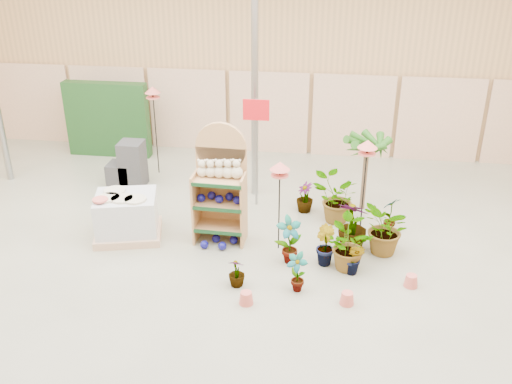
# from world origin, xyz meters

# --- Properties ---
(room) EXTENTS (15.20, 12.10, 4.70)m
(room) POSITION_xyz_m (0.00, 0.91, 2.21)
(room) COLOR gray
(room) RESTS_ON ground
(display_shelf) EXTENTS (0.92, 0.59, 2.15)m
(display_shelf) POSITION_xyz_m (-0.34, 1.64, 0.98)
(display_shelf) COLOR #AA7B4D
(display_shelf) RESTS_ON ground
(teddy_bears) EXTENTS (0.80, 0.22, 0.35)m
(teddy_bears) POSITION_xyz_m (-0.31, 1.54, 1.36)
(teddy_bears) COLOR beige
(teddy_bears) RESTS_ON display_shelf
(gazing_balls_shelf) EXTENTS (0.79, 0.27, 0.15)m
(gazing_balls_shelf) POSITION_xyz_m (-0.34, 1.51, 0.84)
(gazing_balls_shelf) COLOR navy
(gazing_balls_shelf) RESTS_ON display_shelf
(gazing_balls_floor) EXTENTS (0.63, 0.39, 0.15)m
(gazing_balls_floor) POSITION_xyz_m (-0.33, 1.29, 0.07)
(gazing_balls_floor) COLOR navy
(gazing_balls_floor) RESTS_ON ground
(pallet_stack) EXTENTS (1.35, 1.21, 0.86)m
(pallet_stack) POSITION_xyz_m (-2.03, 1.40, 0.41)
(pallet_stack) COLOR tan
(pallet_stack) RESTS_ON ground
(charcoal_planters) EXTENTS (0.80, 0.50, 1.00)m
(charcoal_planters) POSITION_xyz_m (-2.75, 3.54, 0.42)
(charcoal_planters) COLOR #2B2B2C
(charcoal_planters) RESTS_ON ground
(trellis_stock) EXTENTS (2.00, 0.30, 1.80)m
(trellis_stock) POSITION_xyz_m (-3.80, 5.20, 0.90)
(trellis_stock) COLOR #194219
(trellis_stock) RESTS_ON ground
(offer_sign) EXTENTS (0.50, 0.08, 2.20)m
(offer_sign) POSITION_xyz_m (0.10, 2.98, 1.57)
(offer_sign) COLOR gray
(offer_sign) RESTS_ON ground
(bird_table_front) EXTENTS (0.34, 0.34, 1.64)m
(bird_table_front) POSITION_xyz_m (0.72, 1.36, 1.52)
(bird_table_front) COLOR black
(bird_table_front) RESTS_ON ground
(bird_table_right) EXTENTS (0.34, 0.34, 1.88)m
(bird_table_right) POSITION_xyz_m (2.14, 1.94, 1.75)
(bird_table_right) COLOR black
(bird_table_right) RESTS_ON ground
(bird_table_back) EXTENTS (0.34, 0.34, 2.00)m
(bird_table_back) POSITION_xyz_m (-2.32, 4.29, 1.86)
(bird_table_back) COLOR black
(bird_table_back) RESTS_ON ground
(palm) EXTENTS (0.70, 0.70, 1.63)m
(palm) POSITION_xyz_m (2.22, 3.12, 1.39)
(palm) COLOR brown
(palm) RESTS_ON ground
(potted_plant_0) EXTENTS (0.54, 0.48, 0.85)m
(potted_plant_0) POSITION_xyz_m (0.93, 0.92, 0.43)
(potted_plant_0) COLOR #215515
(potted_plant_0) RESTS_ON ground
(potted_plant_1) EXTENTS (0.44, 0.47, 0.68)m
(potted_plant_1) POSITION_xyz_m (1.52, 0.99, 0.34)
(potted_plant_1) COLOR #215515
(potted_plant_1) RESTS_ON ground
(potted_plant_2) EXTENTS (1.03, 1.03, 0.86)m
(potted_plant_2) POSITION_xyz_m (1.86, 0.88, 0.43)
(potted_plant_2) COLOR #215515
(potted_plant_2) RESTS_ON ground
(potted_plant_3) EXTENTS (0.65, 0.65, 0.91)m
(potted_plant_3) POSITION_xyz_m (1.98, 1.52, 0.46)
(potted_plant_3) COLOR #215515
(potted_plant_3) RESTS_ON ground
(potted_plant_4) EXTENTS (0.45, 0.43, 0.71)m
(potted_plant_4) POSITION_xyz_m (2.69, 2.27, 0.35)
(potted_plant_4) COLOR #215515
(potted_plant_4) RESTS_ON ground
(potted_plant_6) EXTENTS (0.99, 0.90, 0.95)m
(potted_plant_6) POSITION_xyz_m (1.67, 2.47, 0.47)
(potted_plant_6) COLOR #215515
(potted_plant_6) RESTS_ON ground
(potted_plant_7) EXTENTS (0.28, 0.28, 0.48)m
(potted_plant_7) POSITION_xyz_m (0.18, 0.15, 0.24)
(potted_plant_7) COLOR #215515
(potted_plant_7) RESTS_ON ground
(potted_plant_8) EXTENTS (0.42, 0.38, 0.66)m
(potted_plant_8) POSITION_xyz_m (1.12, 0.14, 0.33)
(potted_plant_8) COLOR #215515
(potted_plant_8) RESTS_ON ground
(potted_plant_9) EXTENTS (0.40, 0.36, 0.58)m
(potted_plant_9) POSITION_xyz_m (2.01, 0.72, 0.29)
(potted_plant_9) COLOR #215515
(potted_plant_9) RESTS_ON ground
(potted_plant_10) EXTENTS (0.85, 0.95, 0.95)m
(potted_plant_10) POSITION_xyz_m (2.54, 1.42, 0.48)
(potted_plant_10) COLOR #215515
(potted_plant_10) RESTS_ON ground
(potted_plant_11) EXTENTS (0.47, 0.47, 0.61)m
(potted_plant_11) POSITION_xyz_m (1.08, 2.83, 0.31)
(potted_plant_11) COLOR #215515
(potted_plant_11) RESTS_ON ground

